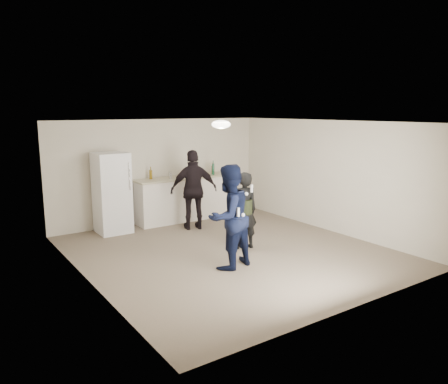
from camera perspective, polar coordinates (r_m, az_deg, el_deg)
floor at (r=8.61m, az=0.76°, el=-7.74°), size 6.00×6.00×0.00m
ceiling at (r=8.17m, az=0.80°, el=9.12°), size 6.00×6.00×0.00m
wall_back at (r=10.86m, az=-8.36°, el=2.80°), size 6.00×0.00×6.00m
wall_front at (r=6.15m, az=17.08°, el=-3.69°), size 6.00×0.00×6.00m
wall_left at (r=7.12m, az=-17.67°, el=-1.79°), size 0.00×6.00×6.00m
wall_right at (r=10.11m, az=13.65°, el=2.02°), size 0.00×6.00×6.00m
counter at (r=10.96m, az=-4.85°, el=-0.91°), size 2.60×0.56×1.05m
counter_top at (r=10.86m, az=-4.89°, el=1.91°), size 2.68×0.64×0.04m
fridge at (r=10.02m, az=-14.43°, el=-0.12°), size 0.70×0.70×1.80m
fridge_handle at (r=9.72m, az=-12.24°, el=2.03°), size 0.02×0.02×0.60m
ceiling_dome at (r=8.42m, az=-0.39°, el=8.83°), size 0.36×0.36×0.16m
shaker at (r=10.52m, az=-7.01°, el=2.16°), size 0.08×0.08×0.17m
man at (r=7.52m, az=0.60°, el=-3.27°), size 1.02×0.87×1.82m
woman at (r=8.62m, az=2.57°, el=-2.44°), size 0.64×0.50×1.54m
camo_shorts at (r=8.60m, az=2.58°, el=-1.90°), size 0.34×0.34×0.28m
spectator at (r=10.01m, az=-3.96°, el=0.27°), size 1.16×0.77×1.83m
remote_man at (r=7.26m, az=1.87°, el=-2.65°), size 0.04×0.04×0.15m
nunchuk_man at (r=7.37m, az=2.48°, el=-3.01°), size 0.07×0.07×0.07m
remote_woman at (r=8.33m, az=3.63°, el=0.47°), size 0.04×0.04×0.15m
nunchuk_woman at (r=8.31m, az=2.95°, el=-0.24°), size 0.07×0.07×0.07m
bottle_cluster at (r=11.00m, az=-3.67°, el=2.73°), size 1.80×0.31×0.28m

